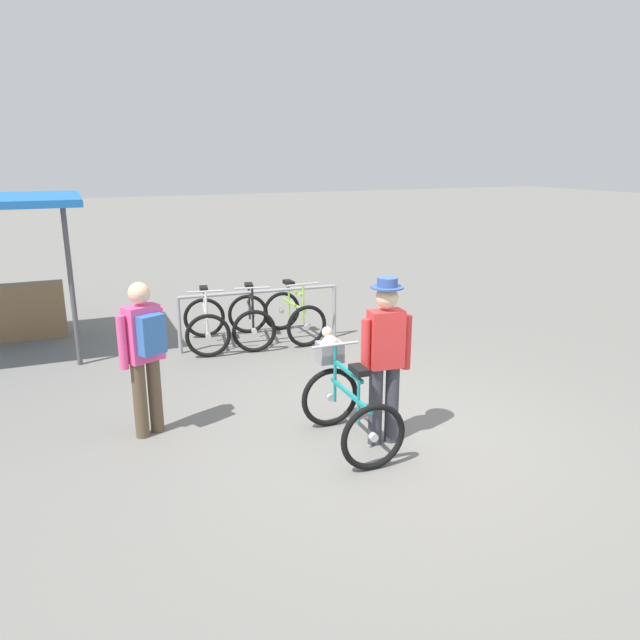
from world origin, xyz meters
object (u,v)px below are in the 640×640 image
at_px(featured_bicycle, 345,397).
at_px(racked_bike_lime, 294,316).
at_px(racked_bike_white, 206,324).
at_px(person_with_featured_bike, 385,355).
at_px(pedestrian_with_backpack, 145,350).
at_px(racked_bike_black, 251,320).

bearing_deg(featured_bicycle, racked_bike_lime, 75.57).
height_order(racked_bike_white, person_with_featured_bike, person_with_featured_bike).
xyz_separation_m(racked_bike_white, pedestrian_with_backpack, (-1.31, -2.68, 0.57)).
xyz_separation_m(racked_bike_black, pedestrian_with_backpack, (-2.00, -2.62, 0.57)).
bearing_deg(featured_bicycle, person_with_featured_bike, -29.67).
bearing_deg(person_with_featured_bike, racked_bike_lime, 81.29).
bearing_deg(featured_bicycle, racked_bike_white, 97.42).
distance_m(racked_bike_black, racked_bike_lime, 0.70).
xyz_separation_m(racked_bike_black, person_with_featured_bike, (0.12, -3.81, 0.58)).
xyz_separation_m(racked_bike_black, featured_bicycle, (-0.22, -3.62, 0.12)).
bearing_deg(racked_bike_black, featured_bicycle, -93.44).
relative_size(racked_bike_white, racked_bike_black, 0.99).
distance_m(racked_bike_lime, pedestrian_with_backpack, 3.76).
xyz_separation_m(racked_bike_lime, featured_bicycle, (-0.91, -3.55, 0.12)).
bearing_deg(pedestrian_with_backpack, racked_bike_black, 52.58).
relative_size(racked_bike_white, pedestrian_with_backpack, 0.74).
distance_m(racked_bike_black, featured_bicycle, 3.63).
xyz_separation_m(racked_bike_white, featured_bicycle, (0.48, -3.68, 0.12)).
height_order(racked_bike_lime, person_with_featured_bike, person_with_featured_bike).
relative_size(person_with_featured_bike, pedestrian_with_backpack, 1.05).
height_order(racked_bike_black, featured_bicycle, featured_bicycle).
bearing_deg(racked_bike_white, racked_bike_lime, -5.30).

